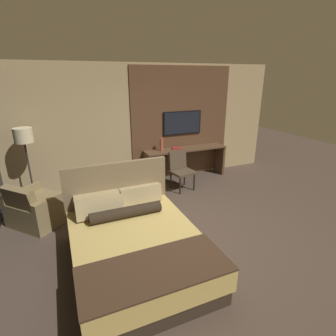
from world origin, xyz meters
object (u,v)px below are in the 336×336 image
Objects in this scene: tv at (182,123)px; floor_lamp at (24,142)px; bed at (135,244)px; armchair_by_window at (38,209)px; vase_tall at (161,144)px; book at (177,148)px; desk at (185,157)px; desk_chair at (180,167)px.

tv reaches higher than floor_lamp.
armchair_by_window is (-1.28, 1.73, -0.04)m from bed.
vase_tall is at bearing 3.39° from floor_lamp.
bed is 8.84× the size of book.
vase_tall is (-0.64, 0.00, 0.41)m from desk.
tv is at bearing 5.67° from floor_lamp.
bed is at bearing -118.98° from vase_tall.
desk_chair is (-0.40, -0.75, -0.89)m from tv.
tv is 0.80m from vase_tall.
book is at bearing -143.54° from tv.
armchair_by_window is 4.69× the size of book.
floor_lamp reaches higher than bed.
armchair_by_window is 3.71× the size of vase_tall.
desk is 0.70m from desk_chair.
armchair_by_window is at bearing -160.71° from vase_tall.
tv is 1.17× the size of desk_chair.
floor_lamp reaches higher than armchair_by_window.
book reaches higher than armchair_by_window.
vase_tall is (-0.64, -0.18, -0.45)m from tv.
vase_tall reaches higher than desk.
floor_lamp is at bearing -176.82° from book.
bed is at bearing -128.34° from desk.
tv reaches higher than bed.
tv reaches higher than vase_tall.
book is at bearing 176.09° from desk.
desk is 1.82× the size of armchair_by_window.
armchair_by_window is at bearing -161.38° from tv.
vase_tall is at bearing -178.27° from book.
vase_tall is (2.77, 0.97, 0.68)m from armchair_by_window.
desk_chair is at bearing -67.48° from vase_tall.
vase_tall reaches higher than book.
book is at bearing 63.77° from desk_chair.
vase_tall is at bearing 179.73° from desk.
desk_chair is 0.55× the size of floor_lamp.
bed is 3.15m from vase_tall.
floor_lamp reaches higher than desk.
book is at bearing 1.73° from vase_tall.
bed is at bearing -126.54° from tv.
desk_chair is (-0.40, -0.57, -0.03)m from desk.
tv reaches higher than armchair_by_window.
bed is 6.98× the size of vase_tall.
bed is 2.14× the size of tv.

